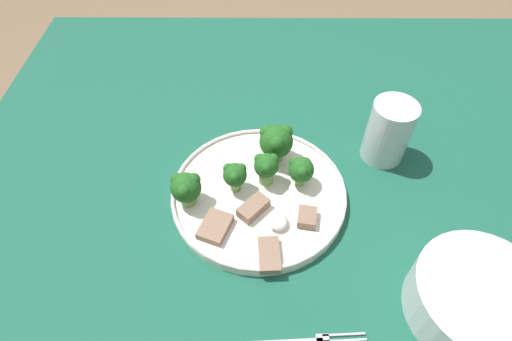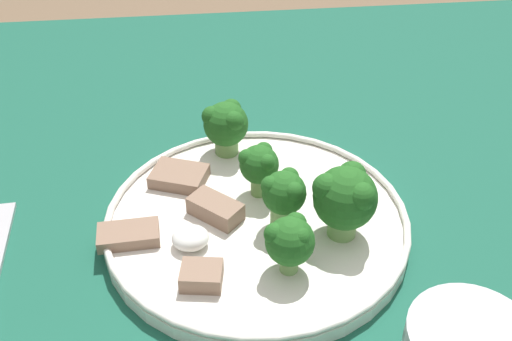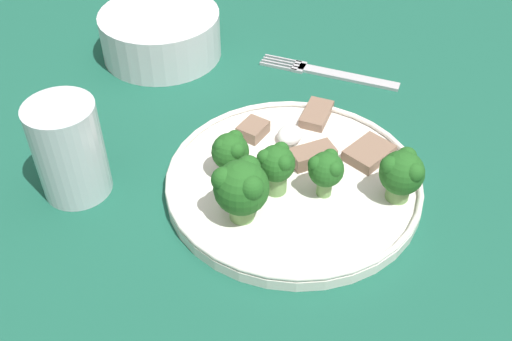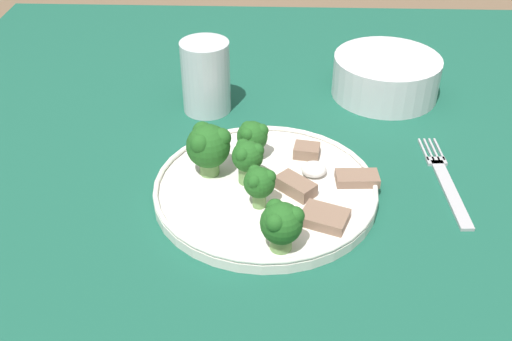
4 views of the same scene
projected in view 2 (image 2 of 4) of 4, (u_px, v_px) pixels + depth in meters
dinner_plate at (257, 221)px, 0.51m from camera, size 0.26×0.26×0.02m
broccoli_floret_near_rim_left at (284, 195)px, 0.48m from camera, size 0.04×0.04×0.05m
broccoli_floret_center_left at (259, 165)px, 0.52m from camera, size 0.04×0.03×0.05m
broccoli_floret_back_left at (345, 197)px, 0.47m from camera, size 0.05×0.05×0.06m
broccoli_floret_front_left at (290, 241)px, 0.44m from camera, size 0.04×0.04×0.05m
broccoli_floret_center_back at (226, 124)px, 0.57m from camera, size 0.04×0.04×0.05m
meat_slice_front_slice at (215, 209)px, 0.51m from camera, size 0.05×0.05×0.02m
meat_slice_middle_slice at (202, 277)px, 0.44m from camera, size 0.03×0.03×0.01m
meat_slice_rear_slice at (129, 235)px, 0.48m from camera, size 0.05×0.03×0.01m
meat_slice_edge_slice at (179, 176)px, 0.54m from camera, size 0.06×0.05×0.01m
sauce_dollop at (190, 238)px, 0.48m from camera, size 0.03×0.03×0.02m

